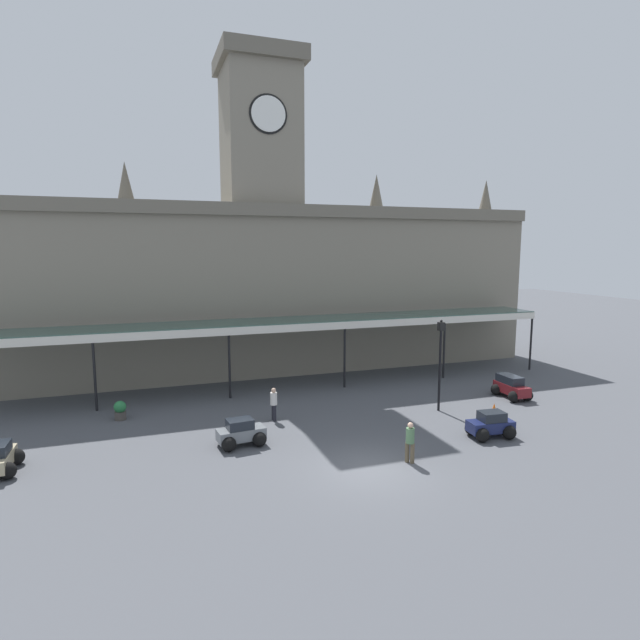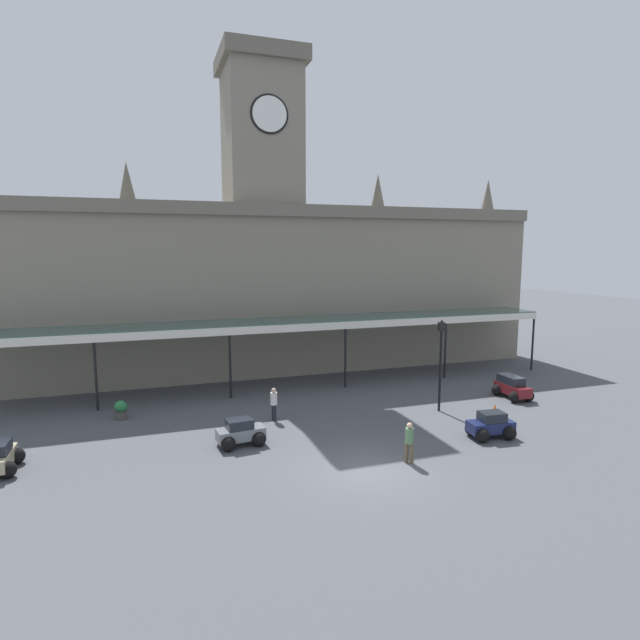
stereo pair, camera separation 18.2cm
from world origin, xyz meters
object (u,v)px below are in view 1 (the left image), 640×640
at_px(pedestrian_near_entrance, 410,441).
at_px(planter_forecourt_centre, 120,410).
at_px(pedestrian_beside_cars, 274,403).
at_px(car_maroon_estate, 511,388).
at_px(car_grey_sedan, 241,434).
at_px(victorian_lamppost, 440,355).
at_px(traffic_cone, 494,409).
at_px(car_navy_sedan, 491,426).

distance_m(pedestrian_near_entrance, planter_forecourt_centre, 14.55).
xyz_separation_m(pedestrian_beside_cars, planter_forecourt_centre, (-7.23, 2.67, -0.42)).
bearing_deg(pedestrian_beside_cars, car_maroon_estate, -2.48).
distance_m(car_grey_sedan, planter_forecourt_centre, 7.38).
bearing_deg(planter_forecourt_centre, car_grey_sedan, -46.36).
distance_m(pedestrian_beside_cars, planter_forecourt_centre, 7.72).
bearing_deg(pedestrian_near_entrance, car_grey_sedan, 146.47).
xyz_separation_m(pedestrian_beside_cars, victorian_lamppost, (8.61, -1.29, 2.11)).
relative_size(car_grey_sedan, planter_forecourt_centre, 2.22).
relative_size(car_grey_sedan, pedestrian_near_entrance, 1.28).
height_order(pedestrian_near_entrance, victorian_lamppost, victorian_lamppost).
bearing_deg(traffic_cone, pedestrian_near_entrance, -151.70).
distance_m(car_navy_sedan, planter_forecourt_centre, 17.90).
bearing_deg(car_navy_sedan, pedestrian_near_entrance, -165.15).
xyz_separation_m(car_grey_sedan, victorian_lamppost, (10.75, 1.38, 2.52)).
distance_m(car_navy_sedan, car_maroon_estate, 6.99).
height_order(car_maroon_estate, planter_forecourt_centre, car_maroon_estate).
height_order(car_navy_sedan, planter_forecourt_centre, car_navy_sedan).
distance_m(car_maroon_estate, pedestrian_near_entrance, 11.64).
relative_size(pedestrian_beside_cars, victorian_lamppost, 0.34).
bearing_deg(car_navy_sedan, car_maroon_estate, 43.34).
height_order(car_grey_sedan, pedestrian_beside_cars, pedestrian_beside_cars).
height_order(car_grey_sedan, victorian_lamppost, victorian_lamppost).
distance_m(car_navy_sedan, pedestrian_near_entrance, 5.02).
height_order(victorian_lamppost, planter_forecourt_centre, victorian_lamppost).
xyz_separation_m(car_grey_sedan, traffic_cone, (12.98, -0.27, -0.18)).
relative_size(pedestrian_near_entrance, planter_forecourt_centre, 1.74).
xyz_separation_m(car_navy_sedan, car_maroon_estate, (5.08, 4.80, 0.06)).
xyz_separation_m(car_maroon_estate, traffic_cone, (-2.98, -2.34, -0.24)).
height_order(car_maroon_estate, pedestrian_beside_cars, pedestrian_beside_cars).
height_order(pedestrian_near_entrance, planter_forecourt_centre, pedestrian_near_entrance).
relative_size(car_maroon_estate, victorian_lamppost, 0.47).
bearing_deg(car_grey_sedan, victorian_lamppost, 7.32).
relative_size(car_grey_sedan, traffic_cone, 3.30).
xyz_separation_m(car_navy_sedan, victorian_lamppost, (-0.13, 4.10, 2.52)).
relative_size(pedestrian_beside_cars, traffic_cone, 2.58).
relative_size(car_maroon_estate, car_grey_sedan, 1.06).
height_order(car_navy_sedan, pedestrian_beside_cars, pedestrian_beside_cars).
height_order(victorian_lamppost, traffic_cone, victorian_lamppost).
xyz_separation_m(victorian_lamppost, traffic_cone, (2.24, -1.65, -2.70)).
bearing_deg(car_grey_sedan, pedestrian_beside_cars, 51.40).
relative_size(car_navy_sedan, pedestrian_near_entrance, 1.27).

